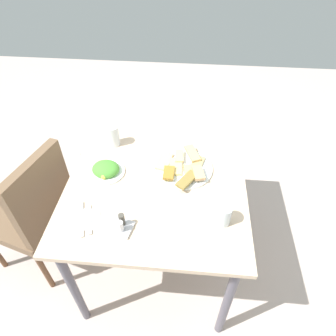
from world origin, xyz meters
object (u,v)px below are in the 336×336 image
(soda_can, at_px, (113,136))
(paper_napkin, at_px, (86,219))
(fork, at_px, (90,219))
(condiment_caddy, at_px, (122,226))
(salad_plate_greens, at_px, (106,170))
(dining_table, at_px, (158,186))
(drinking_glass, at_px, (223,215))
(dining_chair, at_px, (35,209))
(pide_platter, at_px, (183,167))
(spoon, at_px, (82,218))

(soda_can, height_order, paper_napkin, soda_can)
(fork, bearing_deg, condiment_caddy, -119.44)
(salad_plate_greens, distance_m, fork, 0.30)
(dining_table, bearing_deg, fork, 139.50)
(drinking_glass, bearing_deg, soda_can, 50.37)
(drinking_glass, bearing_deg, salad_plate_greens, 66.31)
(dining_chair, height_order, soda_can, dining_chair)
(soda_can, distance_m, condiment_caddy, 0.59)
(paper_napkin, height_order, fork, fork)
(dining_table, distance_m, salad_plate_greens, 0.29)
(dining_table, distance_m, drinking_glass, 0.44)
(pide_platter, xyz_separation_m, drinking_glass, (-0.32, -0.19, 0.04))
(dining_chair, relative_size, condiment_caddy, 8.32)
(condiment_caddy, bearing_deg, salad_plate_greens, 24.33)
(pide_platter, relative_size, spoon, 1.73)
(dining_table, relative_size, dining_chair, 1.16)
(dining_chair, xyz_separation_m, drinking_glass, (-0.19, -1.02, 0.31))
(pide_platter, xyz_separation_m, salad_plate_greens, (-0.06, 0.39, 0.01))
(dining_table, height_order, drinking_glass, drinking_glass)
(dining_chair, bearing_deg, paper_napkin, -118.98)
(pide_platter, xyz_separation_m, fork, (-0.36, 0.40, -0.01))
(soda_can, bearing_deg, salad_plate_greens, -177.72)
(dining_chair, relative_size, salad_plate_greens, 4.69)
(pide_platter, distance_m, paper_napkin, 0.55)
(condiment_caddy, bearing_deg, dining_chair, 65.79)
(paper_napkin, xyz_separation_m, spoon, (0.00, 0.02, 0.00))
(dining_chair, bearing_deg, condiment_caddy, -114.21)
(pide_platter, bearing_deg, fork, 132.50)
(drinking_glass, distance_m, condiment_caddy, 0.44)
(dining_chair, distance_m, condiment_caddy, 0.71)
(dining_chair, relative_size, spoon, 4.51)
(pide_platter, relative_size, salad_plate_greens, 1.79)
(spoon, bearing_deg, fork, -107.21)
(dining_chair, distance_m, drinking_glass, 1.09)
(dining_chair, bearing_deg, dining_table, -83.46)
(fork, distance_m, condiment_caddy, 0.16)
(dining_table, relative_size, fork, 6.33)
(paper_napkin, relative_size, fork, 0.73)
(soda_can, xyz_separation_m, drinking_glass, (-0.49, -0.59, -0.01))
(soda_can, height_order, spoon, soda_can)
(spoon, bearing_deg, condiment_caddy, -117.19)
(spoon, xyz_separation_m, condiment_caddy, (-0.03, -0.19, 0.02))
(soda_can, xyz_separation_m, fork, (-0.54, -0.01, -0.06))
(dining_table, distance_m, condiment_caddy, 0.38)
(spoon, bearing_deg, dining_chair, 42.74)
(dining_table, distance_m, spoon, 0.45)
(salad_plate_greens, distance_m, spoon, 0.30)
(dining_table, distance_m, fork, 0.42)
(pide_platter, distance_m, salad_plate_greens, 0.40)
(dining_chair, xyz_separation_m, soda_can, (0.30, -0.43, 0.32))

